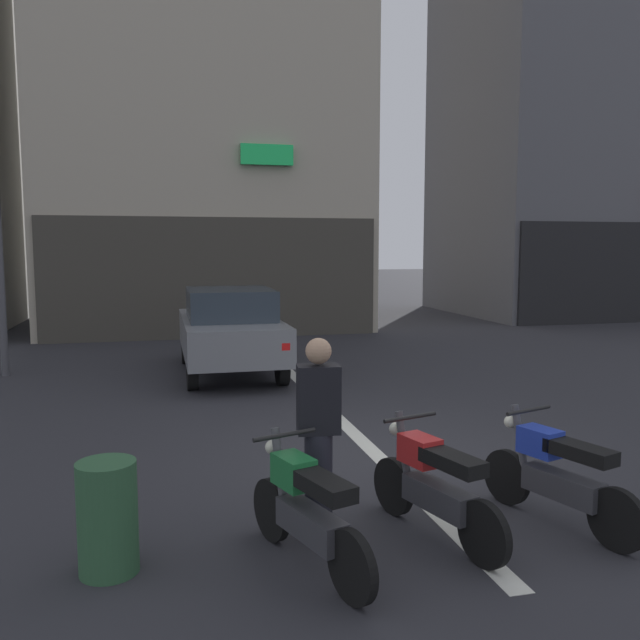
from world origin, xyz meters
name	(u,v)px	position (x,y,z in m)	size (l,w,h in m)	color
ground_plane	(382,460)	(0.00, 0.00, 0.00)	(120.00, 120.00, 0.00)	#2B2B30
lane_centre_line	(284,367)	(0.00, 6.00, 0.00)	(0.20, 18.00, 0.01)	silver
building_mid_block	(199,26)	(-1.02, 14.61, 9.25)	(9.17, 8.26, 18.53)	#B2A893
building_far_right	(571,43)	(12.13, 14.61, 9.66)	(8.10, 7.29, 19.37)	#56565B
car_grey_crossing_near	(230,328)	(-1.14, 5.51, 0.89)	(1.76, 4.10, 1.64)	black
motorcycle_green_row_leftmost	(307,510)	(-1.38, -2.25, 0.46)	(0.68, 1.60, 0.98)	black
motorcycle_red_row_left_mid	(434,484)	(-0.24, -2.00, 0.46)	(0.63, 1.62, 0.98)	black
motorcycle_blue_row_centre	(557,474)	(0.90, -2.02, 0.46)	(0.66, 1.61, 0.98)	black
person_by_motorcycles	(318,433)	(-1.14, -1.63, 0.86)	(0.38, 0.26, 1.67)	#23232D
trash_bin	(108,517)	(-2.83, -1.97, 0.42)	(0.44, 0.44, 0.85)	#2D5938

